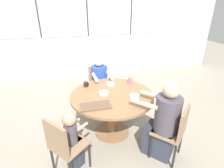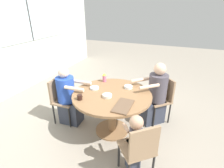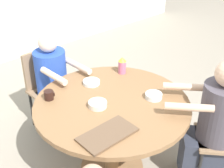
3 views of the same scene
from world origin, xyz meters
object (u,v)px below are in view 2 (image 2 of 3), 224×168
(chair_for_woman_green_shirt, at_px, (162,96))
(chair_for_man_blue_shirt, at_px, (61,96))
(chair_for_toddler, at_px, (140,148))
(sippy_cup, at_px, (104,77))
(person_woman_green_shirt, at_px, (155,97))
(bowl_white_shallow, at_px, (95,88))
(coffee_mug, at_px, (80,97))
(bowl_cereal, at_px, (107,96))
(bowl_fruit, at_px, (128,87))
(person_man_blue_shirt, at_px, (68,99))
(person_toddler, at_px, (134,144))

(chair_for_woman_green_shirt, bearing_deg, chair_for_man_blue_shirt, 70.23)
(chair_for_toddler, xyz_separation_m, sippy_cup, (1.21, 1.01, 0.32))
(person_woman_green_shirt, height_order, bowl_white_shallow, person_woman_green_shirt)
(coffee_mug, relative_size, bowl_cereal, 0.56)
(chair_for_toddler, height_order, bowl_white_shallow, chair_for_toddler)
(sippy_cup, distance_m, bowl_fruit, 0.53)
(chair_for_woman_green_shirt, relative_size, coffee_mug, 10.04)
(chair_for_toddler, relative_size, coffee_mug, 10.04)
(chair_for_man_blue_shirt, height_order, person_woman_green_shirt, person_woman_green_shirt)
(chair_for_woman_green_shirt, distance_m, coffee_mug, 1.61)
(bowl_white_shallow, bearing_deg, bowl_cereal, -120.56)
(chair_for_toddler, bearing_deg, bowl_fruit, 73.13)
(person_man_blue_shirt, bearing_deg, chair_for_toddler, 61.64)
(sippy_cup, bearing_deg, chair_for_toddler, -140.20)
(chair_for_woman_green_shirt, relative_size, chair_for_man_blue_shirt, 1.00)
(person_toddler, relative_size, bowl_white_shallow, 5.72)
(person_man_blue_shirt, relative_size, bowl_white_shallow, 7.13)
(chair_for_man_blue_shirt, xyz_separation_m, person_toddler, (-0.62, -1.62, -0.07))
(bowl_cereal, bearing_deg, chair_for_woman_green_shirt, -43.94)
(person_toddler, height_order, coffee_mug, person_toddler)
(person_woman_green_shirt, bearing_deg, coffee_mug, 90.23)
(person_woman_green_shirt, xyz_separation_m, person_man_blue_shirt, (-0.63, 1.51, -0.03))
(chair_for_woman_green_shirt, distance_m, bowl_cereal, 1.18)
(chair_for_woman_green_shirt, relative_size, person_woman_green_shirt, 0.73)
(coffee_mug, xyz_separation_m, sippy_cup, (0.79, -0.07, 0.05))
(bowl_white_shallow, height_order, bowl_fruit, bowl_fruit)
(chair_for_woman_green_shirt, xyz_separation_m, person_man_blue_shirt, (-0.74, 1.64, -0.02))
(bowl_white_shallow, bearing_deg, person_man_blue_shirt, 101.61)
(person_man_blue_shirt, height_order, person_toddler, person_man_blue_shirt)
(person_woman_green_shirt, bearing_deg, bowl_white_shallow, 75.23)
(person_man_blue_shirt, bearing_deg, chair_for_woman_green_shirt, 111.58)
(sippy_cup, distance_m, bowl_white_shallow, 0.37)
(chair_for_man_blue_shirt, height_order, person_man_blue_shirt, person_man_blue_shirt)
(bowl_cereal, bearing_deg, person_toddler, -131.36)
(sippy_cup, relative_size, bowl_white_shallow, 1.08)
(person_man_blue_shirt, bearing_deg, person_woman_green_shirt, 109.77)
(sippy_cup, xyz_separation_m, bowl_fruit, (-0.11, -0.52, -0.06))
(bowl_white_shallow, bearing_deg, person_toddler, -127.92)
(person_woman_green_shirt, relative_size, person_toddler, 1.32)
(chair_for_woman_green_shirt, distance_m, chair_for_toddler, 1.49)
(sippy_cup, bearing_deg, bowl_fruit, -102.14)
(coffee_mug, relative_size, sippy_cup, 0.51)
(chair_for_woman_green_shirt, xyz_separation_m, sippy_cup, (-0.27, 1.10, 0.32))
(coffee_mug, bearing_deg, chair_for_toddler, -111.07)
(bowl_white_shallow, xyz_separation_m, bowl_fruit, (0.25, -0.55, 0.01))
(coffee_mug, distance_m, bowl_cereal, 0.44)
(chair_for_toddler, relative_size, person_woman_green_shirt, 0.73)
(chair_for_woman_green_shirt, height_order, bowl_white_shallow, chair_for_woman_green_shirt)
(chair_for_toddler, bearing_deg, chair_for_woman_green_shirt, 45.68)
(chair_for_toddler, distance_m, coffee_mug, 1.19)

